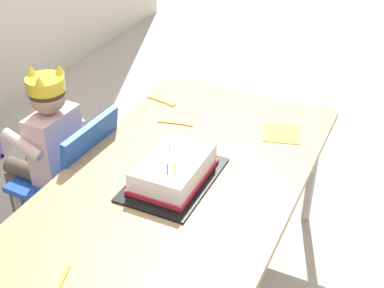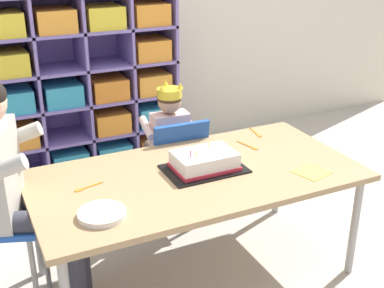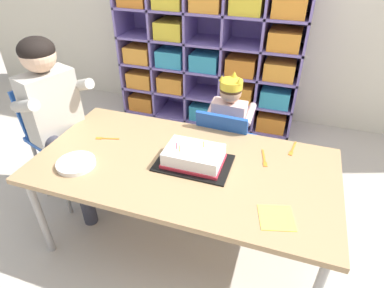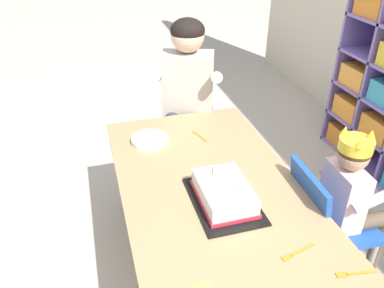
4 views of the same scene
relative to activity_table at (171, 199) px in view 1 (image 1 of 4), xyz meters
name	(u,v)px [view 1 (image 1 of 4)]	position (x,y,z in m)	size (l,w,h in m)	color
activity_table	(171,199)	(0.00, 0.00, 0.00)	(1.53, 0.78, 0.56)	#A37F56
classroom_chair_blue	(74,176)	(0.10, 0.49, -0.13)	(0.35, 0.37, 0.67)	#1E4CA8
child_with_crown	(47,141)	(0.11, 0.60, 0.00)	(0.30, 0.31, 0.84)	beige
birthday_cake_on_tray	(173,171)	(0.05, 0.02, 0.08)	(0.38, 0.25, 0.12)	black
paper_napkin_square	(281,133)	(0.49, -0.23, 0.04)	(0.14, 0.14, 0.00)	#F4DB4C
fork_near_child_seat	(178,123)	(0.39, 0.17, 0.04)	(0.05, 0.15, 0.00)	orange
fork_at_table_front_edge	(163,102)	(0.52, 0.30, 0.04)	(0.04, 0.14, 0.00)	orange
fork_near_cake_tray	(58,288)	(-0.50, 0.08, 0.04)	(0.13, 0.05, 0.00)	orange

